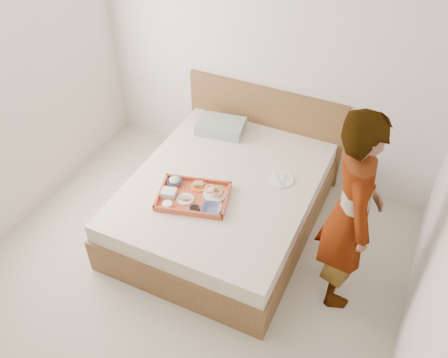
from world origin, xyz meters
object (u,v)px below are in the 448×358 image
tray (193,196)px  dinner_plate (281,179)px  bed (224,202)px  person (351,213)px

tray → dinner_plate: tray is taller
dinner_plate → bed: bearing=-153.5°
bed → person: bearing=-13.3°
tray → person: 1.32m
bed → dinner_plate: dinner_plate is taller
dinner_plate → person: (0.69, -0.50, 0.34)m
dinner_plate → tray: bearing=-137.7°
bed → tray: 0.45m
tray → person: (1.28, 0.04, 0.32)m
bed → dinner_plate: 0.58m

